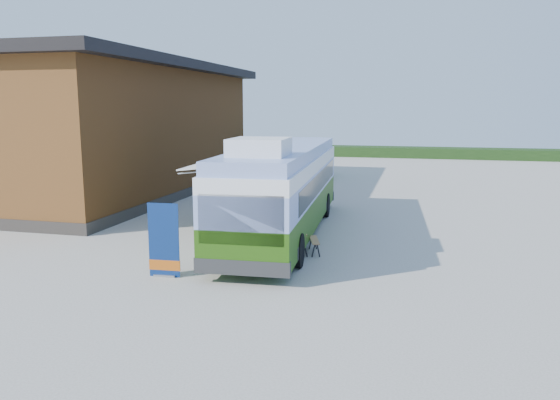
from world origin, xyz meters
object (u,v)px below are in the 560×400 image
(picnic_table, at_px, (298,236))
(slurry_tanker, at_px, (309,158))
(person_b, at_px, (252,179))
(bus, at_px, (283,187))
(banner, at_px, (164,247))
(person_a, at_px, (268,199))

(picnic_table, relative_size, slurry_tanker, 0.27)
(person_b, bearing_deg, picnic_table, 56.03)
(person_b, bearing_deg, bus, 55.99)
(banner, xyz_separation_m, slurry_tanker, (-0.40, 24.25, 0.42))
(picnic_table, bearing_deg, person_b, 97.59)
(bus, relative_size, picnic_table, 7.82)
(picnic_table, xyz_separation_m, person_a, (-2.66, 5.85, 0.22))
(banner, xyz_separation_m, person_a, (0.62, 9.40, -0.09))
(person_a, xyz_separation_m, slurry_tanker, (-1.02, 14.86, 0.51))
(slurry_tanker, bearing_deg, banner, -81.81)
(picnic_table, bearing_deg, person_a, 97.96)
(person_a, bearing_deg, picnic_table, -112.29)
(banner, distance_m, slurry_tanker, 24.26)
(banner, xyz_separation_m, picnic_table, (3.28, 3.55, -0.31))
(bus, xyz_separation_m, person_a, (-1.50, 3.28, -1.11))
(bus, bearing_deg, picnic_table, -69.14)
(banner, relative_size, person_a, 1.36)
(person_a, relative_size, person_b, 0.90)
(picnic_table, bearing_deg, banner, -149.19)
(person_a, bearing_deg, slurry_tanker, 47.20)
(bus, height_order, person_b, bus)
(bus, relative_size, person_a, 8.09)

